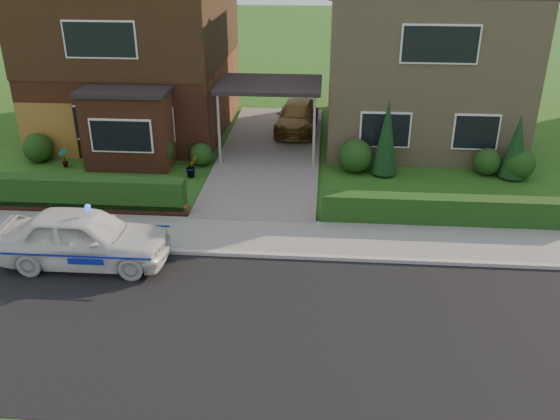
# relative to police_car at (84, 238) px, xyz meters

# --- Properties ---
(ground) EXTENTS (120.00, 120.00, 0.00)m
(ground) POSITION_rel_police_car_xyz_m (3.96, -2.40, -0.74)
(ground) COLOR #245115
(ground) RESTS_ON ground
(road) EXTENTS (60.00, 6.00, 0.02)m
(road) POSITION_rel_police_car_xyz_m (3.96, -2.40, -0.74)
(road) COLOR black
(road) RESTS_ON ground
(kerb) EXTENTS (60.00, 0.16, 0.12)m
(kerb) POSITION_rel_police_car_xyz_m (3.96, 0.65, -0.68)
(kerb) COLOR #9E9993
(kerb) RESTS_ON ground
(sidewalk) EXTENTS (60.00, 2.00, 0.10)m
(sidewalk) POSITION_rel_police_car_xyz_m (3.96, 1.70, -0.69)
(sidewalk) COLOR slate
(sidewalk) RESTS_ON ground
(driveway) EXTENTS (3.80, 12.00, 0.12)m
(driveway) POSITION_rel_police_car_xyz_m (3.96, 8.60, -0.68)
(driveway) COLOR #666059
(driveway) RESTS_ON ground
(house_left) EXTENTS (7.50, 9.53, 7.25)m
(house_left) POSITION_rel_police_car_xyz_m (-1.82, 11.50, 3.07)
(house_left) COLOR brown
(house_left) RESTS_ON ground
(house_right) EXTENTS (7.50, 8.06, 7.25)m
(house_right) POSITION_rel_police_car_xyz_m (9.76, 11.59, 2.92)
(house_right) COLOR tan
(house_right) RESTS_ON ground
(carport_link) EXTENTS (3.80, 3.00, 2.77)m
(carport_link) POSITION_rel_police_car_xyz_m (3.96, 8.55, 1.92)
(carport_link) COLOR black
(carport_link) RESTS_ON ground
(garage_door) EXTENTS (2.20, 0.10, 2.10)m
(garage_door) POSITION_rel_police_car_xyz_m (-4.29, 7.56, 0.31)
(garage_door) COLOR brown
(garage_door) RESTS_ON ground
(dwarf_wall) EXTENTS (7.70, 0.25, 0.36)m
(dwarf_wall) POSITION_rel_police_car_xyz_m (-1.84, 2.90, -0.56)
(dwarf_wall) COLOR brown
(dwarf_wall) RESTS_ON ground
(hedge_left) EXTENTS (7.50, 0.55, 0.90)m
(hedge_left) POSITION_rel_police_car_xyz_m (-1.84, 3.05, -0.74)
(hedge_left) COLOR #153611
(hedge_left) RESTS_ON ground
(hedge_right) EXTENTS (7.50, 0.55, 0.80)m
(hedge_right) POSITION_rel_police_car_xyz_m (9.76, 2.95, -0.74)
(hedge_right) COLOR #153611
(hedge_right) RESTS_ON ground
(shrub_left_far) EXTENTS (1.08, 1.08, 1.08)m
(shrub_left_far) POSITION_rel_police_car_xyz_m (-4.54, 7.10, -0.20)
(shrub_left_far) COLOR #153611
(shrub_left_far) RESTS_ON ground
(shrub_left_mid) EXTENTS (1.32, 1.32, 1.32)m
(shrub_left_mid) POSITION_rel_police_car_xyz_m (-0.04, 6.90, -0.08)
(shrub_left_mid) COLOR #153611
(shrub_left_mid) RESTS_ON ground
(shrub_left_near) EXTENTS (0.84, 0.84, 0.84)m
(shrub_left_near) POSITION_rel_police_car_xyz_m (1.56, 7.20, -0.32)
(shrub_left_near) COLOR #153611
(shrub_left_near) RESTS_ON ground
(shrub_right_near) EXTENTS (1.20, 1.20, 1.20)m
(shrub_right_near) POSITION_rel_police_car_xyz_m (7.16, 7.00, -0.14)
(shrub_right_near) COLOR #153611
(shrub_right_near) RESTS_ON ground
(shrub_right_mid) EXTENTS (0.96, 0.96, 0.96)m
(shrub_right_mid) POSITION_rel_police_car_xyz_m (11.76, 7.10, -0.26)
(shrub_right_mid) COLOR #153611
(shrub_right_mid) RESTS_ON ground
(shrub_right_far) EXTENTS (1.08, 1.08, 1.08)m
(shrub_right_far) POSITION_rel_police_car_xyz_m (12.76, 6.80, -0.20)
(shrub_right_far) COLOR #153611
(shrub_right_far) RESTS_ON ground
(conifer_a) EXTENTS (0.90, 0.90, 2.60)m
(conifer_a) POSITION_rel_police_car_xyz_m (8.16, 6.80, 0.56)
(conifer_a) COLOR black
(conifer_a) RESTS_ON ground
(conifer_b) EXTENTS (0.90, 0.90, 2.20)m
(conifer_b) POSITION_rel_police_car_xyz_m (12.56, 6.80, 0.36)
(conifer_b) COLOR black
(conifer_b) RESTS_ON ground
(police_car) EXTENTS (3.99, 4.35, 1.64)m
(police_car) POSITION_rel_police_car_xyz_m (0.00, 0.00, 0.00)
(police_car) COLOR silver
(police_car) RESTS_ON ground
(driveway_car) EXTENTS (1.84, 4.08, 1.16)m
(driveway_car) POSITION_rel_police_car_xyz_m (4.85, 11.36, -0.04)
(driveway_car) COLOR brown
(driveway_car) RESTS_ON driveway
(potted_plant_a) EXTENTS (0.44, 0.38, 0.70)m
(potted_plant_a) POSITION_rel_police_car_xyz_m (-3.37, 6.60, -0.39)
(potted_plant_a) COLOR gray
(potted_plant_a) RESTS_ON ground
(potted_plant_b) EXTENTS (0.55, 0.53, 0.78)m
(potted_plant_b) POSITION_rel_police_car_xyz_m (1.46, 6.02, -0.35)
(potted_plant_b) COLOR gray
(potted_plant_b) RESTS_ON ground
(potted_plant_c) EXTENTS (0.54, 0.54, 0.71)m
(potted_plant_c) POSITION_rel_police_car_xyz_m (-1.06, 3.60, -0.39)
(potted_plant_c) COLOR gray
(potted_plant_c) RESTS_ON ground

